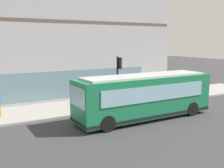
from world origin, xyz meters
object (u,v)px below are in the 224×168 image
(traffic_light_near_corner, at_px, (119,72))
(pedestrian_near_building_entrance, at_px, (155,91))
(pedestrian_near_hydrant, at_px, (124,92))
(fire_hydrant, at_px, (76,99))
(city_bus_nearside, at_px, (145,97))

(traffic_light_near_corner, distance_m, pedestrian_near_building_entrance, 4.18)
(traffic_light_near_corner, bearing_deg, pedestrian_near_hydrant, -58.45)
(fire_hydrant, distance_m, pedestrian_near_building_entrance, 6.85)
(traffic_light_near_corner, bearing_deg, fire_hydrant, 41.64)
(fire_hydrant, xyz_separation_m, pedestrian_near_hydrant, (-2.35, -3.28, 0.64))
(traffic_light_near_corner, xyz_separation_m, pedestrian_near_building_entrance, (0.08, -3.74, -1.86))
(fire_hydrant, distance_m, pedestrian_near_hydrant, 4.09)
(city_bus_nearside, bearing_deg, pedestrian_near_hydrant, -10.08)
(traffic_light_near_corner, height_order, fire_hydrant, traffic_light_near_corner)
(city_bus_nearside, bearing_deg, traffic_light_near_corner, 1.42)
(fire_hydrant, xyz_separation_m, pedestrian_near_building_entrance, (-2.74, -6.26, 0.58))
(fire_hydrant, height_order, pedestrian_near_building_entrance, pedestrian_near_building_entrance)
(pedestrian_near_building_entrance, bearing_deg, traffic_light_near_corner, 91.21)
(pedestrian_near_hydrant, bearing_deg, fire_hydrant, 54.34)
(traffic_light_near_corner, bearing_deg, pedestrian_near_building_entrance, -88.79)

